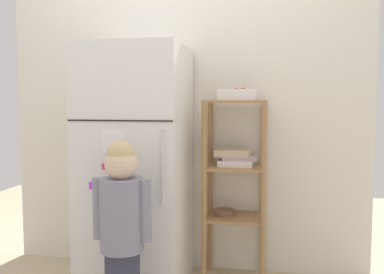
{
  "coord_description": "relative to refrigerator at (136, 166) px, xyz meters",
  "views": [
    {
      "loc": [
        0.59,
        -2.75,
        1.25
      ],
      "look_at": [
        0.11,
        0.02,
        1.01
      ],
      "focal_mm": 40.36,
      "sensor_mm": 36.0,
      "label": 1
    }
  ],
  "objects": [
    {
      "name": "kitchen_wall_back",
      "position": [
        0.27,
        0.36,
        0.25
      ],
      "size": [
        2.66,
        0.03,
        2.11
      ],
      "primitive_type": "cube",
      "color": "silver",
      "rests_on": "ground"
    },
    {
      "name": "fruit_bin",
      "position": [
        0.68,
        0.15,
        0.48
      ],
      "size": [
        0.26,
        0.15,
        0.08
      ],
      "color": "white",
      "rests_on": "pantry_shelf_unit"
    },
    {
      "name": "refrigerator",
      "position": [
        0.0,
        0.0,
        0.0
      ],
      "size": [
        0.66,
        0.7,
        1.61
      ],
      "color": "white",
      "rests_on": "ground"
    },
    {
      "name": "child_standing",
      "position": [
        0.08,
        -0.55,
        -0.18
      ],
      "size": [
        0.33,
        0.25,
        1.03
      ],
      "color": "#393B50",
      "rests_on": "ground"
    },
    {
      "name": "pantry_shelf_unit",
      "position": [
        0.65,
        0.16,
        -0.06
      ],
      "size": [
        0.42,
        0.34,
        1.25
      ],
      "color": "#9E7247",
      "rests_on": "ground"
    }
  ]
}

